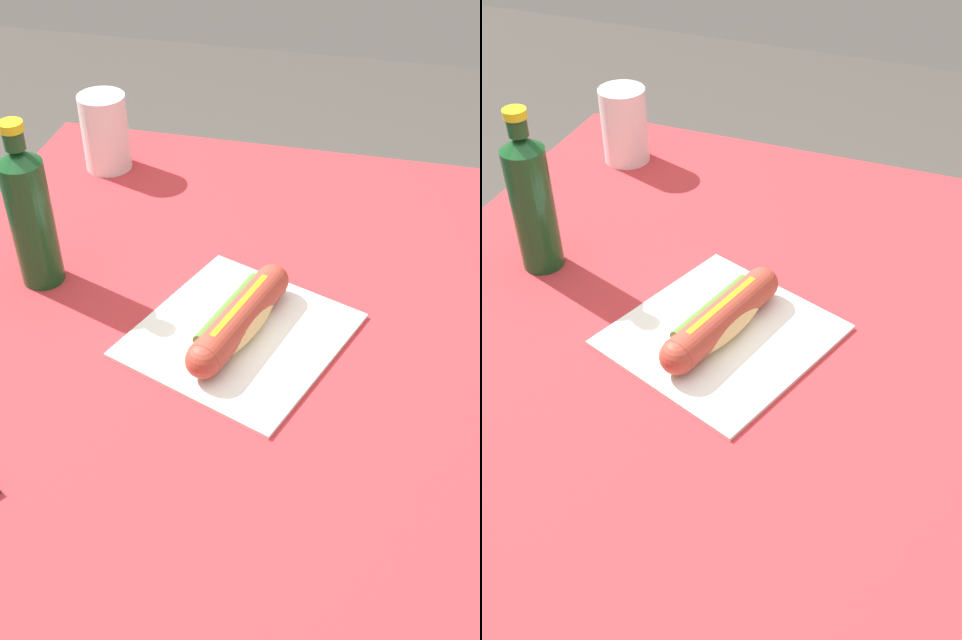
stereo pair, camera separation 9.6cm
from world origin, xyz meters
The scene contains 6 objects.
ground_plane centered at (0.00, 0.00, 0.00)m, with size 6.00×6.00×0.00m, color #47423D.
dining_table centered at (0.00, 0.00, 0.61)m, with size 1.14×0.92×0.74m.
paper_wrapper centered at (0.02, -0.04, 0.74)m, with size 0.26×0.25×0.01m, color white.
hot_dog centered at (0.02, -0.04, 0.77)m, with size 0.23×0.10×0.05m.
soda_bottle centered at (0.08, 0.28, 0.85)m, with size 0.06×0.06×0.25m.
drinking_cup centered at (0.42, 0.30, 0.81)m, with size 0.08×0.08×0.14m, color white.
Camera 2 is at (-0.66, -0.30, 1.40)m, focal length 40.62 mm.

